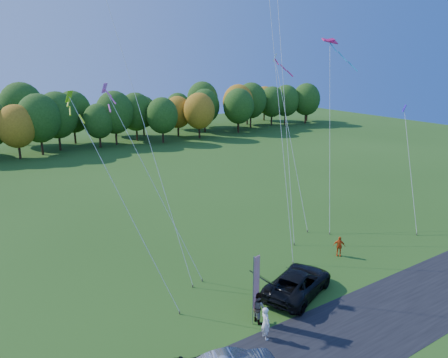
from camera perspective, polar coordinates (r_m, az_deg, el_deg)
ground at (r=28.09m, az=7.12°, el=-16.76°), size 160.00×160.00×0.00m
asphalt_strip at (r=25.76m, az=13.31°, el=-20.46°), size 90.00×6.00×0.01m
tree_line at (r=75.86m, az=-21.07°, el=3.35°), size 116.00×12.00×10.00m
black_suv at (r=29.61m, az=9.65°, el=-13.17°), size 6.53×4.72×1.65m
person_tailgate_a at (r=25.28m, az=5.44°, el=-18.21°), size 0.55×0.75×1.90m
person_tailgate_b at (r=26.60m, az=4.52°, el=-16.34°), size 0.74×0.93×1.86m
person_east at (r=35.42m, az=14.79°, el=-8.48°), size 0.93×0.94×1.59m
feather_flag at (r=25.61m, az=4.16°, el=-13.25°), size 0.56×0.19×4.32m
kite_delta_blue at (r=30.32m, az=-11.49°, el=10.63°), size 4.20×10.69×25.49m
kite_parafoil_orange at (r=39.85m, az=7.56°, el=14.92°), size 7.79×12.14×29.41m
kite_delta_red at (r=34.34m, az=7.09°, el=10.94°), size 4.36×9.13×24.99m
kite_parafoil_rainbow at (r=41.75m, az=13.66°, el=6.14°), size 7.79×7.73×17.03m
kite_diamond_yellow at (r=26.90m, az=-12.89°, el=-3.24°), size 4.29×6.96×13.41m
kite_diamond_white at (r=40.12m, az=8.69°, el=4.99°), size 1.91×7.31×15.63m
kite_diamond_pink at (r=30.16m, az=-9.17°, el=-0.71°), size 4.45×6.63×13.62m
kite_diamond_blue_low at (r=42.69m, az=23.15°, el=1.24°), size 3.80×5.34×10.98m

